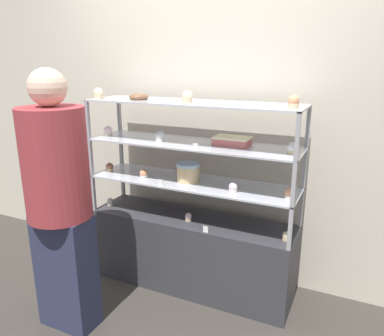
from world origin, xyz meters
TOP-DOWN VIEW (x-y plane):
  - ground_plane at (0.00, 0.00)m, footprint 20.00×20.00m
  - back_wall at (0.00, 0.35)m, footprint 8.00×0.05m
  - display_base at (0.00, 0.00)m, footprint 1.51×0.41m
  - display_riser_lower at (0.00, 0.00)m, footprint 1.51×0.41m
  - display_riser_middle at (0.00, 0.00)m, footprint 1.51×0.41m
  - display_riser_upper at (0.00, 0.00)m, footprint 1.51×0.41m
  - layer_cake_centerpiece at (-0.03, -0.01)m, footprint 0.17×0.17m
  - sheet_cake_frosted at (0.28, 0.04)m, footprint 0.24×0.16m
  - cupcake_0 at (-0.70, -0.05)m, footprint 0.05×0.05m
  - cupcake_1 at (-0.00, -0.06)m, footprint 0.05×0.05m
  - cupcake_2 at (0.70, -0.07)m, footprint 0.05×0.05m
  - price_tag_0 at (0.19, -0.18)m, footprint 0.04×0.00m
  - cupcake_3 at (-0.69, -0.04)m, footprint 0.06×0.06m
  - cupcake_4 at (-0.35, -0.08)m, footprint 0.06×0.06m
  - cupcake_5 at (0.34, -0.10)m, footprint 0.06×0.06m
  - cupcake_6 at (0.70, -0.05)m, footprint 0.06×0.06m
  - price_tag_1 at (-0.15, -0.18)m, footprint 0.04×0.00m
  - cupcake_7 at (-0.69, -0.04)m, footprint 0.06×0.06m
  - cupcake_8 at (-0.22, -0.05)m, footprint 0.06×0.06m
  - cupcake_9 at (0.69, -0.03)m, footprint 0.06×0.06m
  - price_tag_2 at (0.11, -0.18)m, footprint 0.04×0.00m
  - cupcake_10 at (-0.71, -0.10)m, footprint 0.06×0.06m
  - cupcake_11 at (-0.01, -0.06)m, footprint 0.06×0.06m
  - cupcake_12 at (0.68, -0.06)m, footprint 0.06×0.06m
  - price_tag_3 at (0.00, -0.18)m, footprint 0.04×0.00m
  - donut_glazed at (-0.41, -0.02)m, footprint 0.14×0.14m
  - customer_figure at (-0.54, -0.73)m, footprint 0.38×0.38m

SIDE VIEW (x-z plane):
  - ground_plane at x=0.00m, z-range 0.00..0.00m
  - display_base at x=0.00m, z-range 0.00..0.56m
  - price_tag_0 at x=0.19m, z-range 0.56..0.61m
  - cupcake_0 at x=-0.70m, z-range 0.56..0.62m
  - cupcake_1 at x=0.00m, z-range 0.56..0.62m
  - cupcake_2 at x=0.70m, z-range 0.56..0.62m
  - display_riser_lower at x=0.00m, z-range 0.69..0.97m
  - price_tag_1 at x=-0.15m, z-range 0.85..0.89m
  - cupcake_3 at x=-0.69m, z-range 0.84..0.91m
  - cupcake_4 at x=-0.35m, z-range 0.84..0.91m
  - cupcake_5 at x=0.34m, z-range 0.84..0.91m
  - cupcake_6 at x=0.70m, z-range 0.84..0.91m
  - customer_figure at x=-0.54m, z-range 0.06..1.70m
  - layer_cake_centerpiece at x=-0.03m, z-range 0.85..0.98m
  - display_riser_middle at x=0.00m, z-range 0.97..1.25m
  - price_tag_2 at x=0.11m, z-range 1.13..1.17m
  - sheet_cake_frosted at x=0.28m, z-range 1.13..1.19m
  - cupcake_7 at x=-0.69m, z-range 1.13..1.20m
  - cupcake_8 at x=-0.22m, z-range 1.13..1.20m
  - cupcake_9 at x=0.69m, z-range 1.13..1.20m
  - back_wall at x=0.00m, z-range 0.00..2.60m
  - display_riser_upper at x=0.00m, z-range 1.25..1.53m
  - donut_glazed at x=-0.41m, z-range 1.41..1.45m
  - price_tag_3 at x=0.00m, z-range 1.41..1.45m
  - cupcake_10 at x=-0.71m, z-range 1.41..1.49m
  - cupcake_11 at x=-0.01m, z-range 1.41..1.49m
  - cupcake_12 at x=0.68m, z-range 1.41..1.49m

